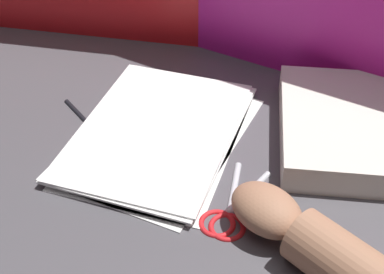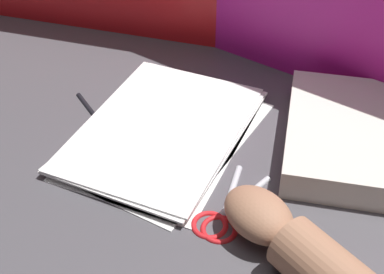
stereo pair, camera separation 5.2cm
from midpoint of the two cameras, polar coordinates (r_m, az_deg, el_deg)
The scene contains 6 objects.
ground_plane at distance 0.72m, azimuth 1.21°, elevation -5.18°, with size 6.00×6.00×0.00m, color #4C494F.
paper_stack at distance 0.80m, azimuth -1.20°, elevation 0.61°, with size 0.25×0.33×0.02m.
book_closed at distance 0.81m, azimuth 18.61°, elevation 0.04°, with size 0.24×0.29×0.04m.
scissors at distance 0.68m, azimuth 5.51°, elevation -8.18°, with size 0.07×0.15×0.01m.
hand_forearm at distance 0.61m, azimuth 16.35°, elevation -13.66°, with size 0.29×0.19×0.07m.
pen at distance 0.85m, azimuth -8.89°, elevation 2.66°, with size 0.10×0.07×0.01m.
Camera 2 is at (0.23, -0.47, 0.51)m, focal length 50.00 mm.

